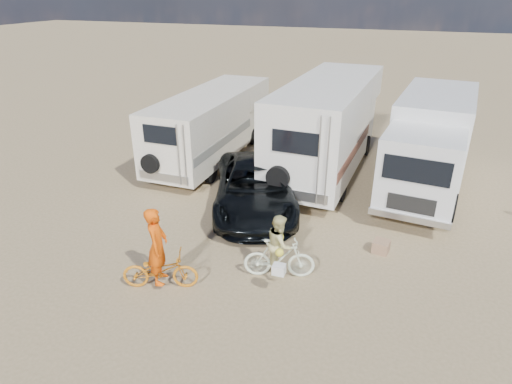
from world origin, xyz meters
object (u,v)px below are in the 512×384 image
(bike_woman, at_px, (279,258))
(rider_woman, at_px, (279,250))
(box_truck, at_px, (429,145))
(dark_suv, at_px, (255,187))
(rv_left, at_px, (211,127))
(bike_man, at_px, (160,270))
(rv_main, at_px, (327,128))
(crate, at_px, (381,247))
(cooler, at_px, (261,231))
(rider_man, at_px, (158,253))

(bike_woman, xyz_separation_m, rider_woman, (0.00, 0.00, 0.24))
(box_truck, height_order, dark_suv, box_truck)
(rv_left, bearing_deg, bike_man, -72.66)
(rv_left, bearing_deg, dark_suv, -48.13)
(rv_main, bearing_deg, rider_woman, -84.55)
(bike_man, bearing_deg, rv_main, -33.82)
(bike_woman, bearing_deg, dark_suv, 12.76)
(rider_woman, xyz_separation_m, crate, (2.27, 1.99, -0.59))
(bike_woman, bearing_deg, cooler, 16.27)
(cooler, bearing_deg, rider_man, -99.60)
(dark_suv, bearing_deg, rv_main, 48.38)
(box_truck, relative_size, cooler, 14.32)
(rv_left, xyz_separation_m, dark_suv, (3.20, -3.63, -0.61))
(rv_main, height_order, bike_woman, rv_main)
(crate, bearing_deg, box_truck, 78.46)
(bike_woman, bearing_deg, rider_man, 101.93)
(rv_left, distance_m, dark_suv, 4.88)
(dark_suv, relative_size, cooler, 10.24)
(dark_suv, relative_size, rider_woman, 3.52)
(rv_left, height_order, bike_woman, rv_left)
(bike_man, relative_size, bike_woman, 1.02)
(bike_man, xyz_separation_m, rider_woman, (2.52, 1.35, 0.29))
(rider_woman, height_order, crate, rider_woman)
(box_truck, xyz_separation_m, cooler, (-4.28, -5.23, -1.37))
(rv_left, distance_m, rider_man, 8.66)
(rv_left, distance_m, bike_woman, 8.61)
(rv_main, xyz_separation_m, dark_suv, (-1.47, -3.88, -0.98))
(bike_woman, bearing_deg, rider_woman, -106.19)
(bike_woman, relative_size, crate, 4.20)
(dark_suv, xyz_separation_m, bike_woman, (1.82, -3.30, -0.22))
(rv_main, height_order, crate, rv_main)
(box_truck, relative_size, rider_man, 3.91)
(box_truck, distance_m, bike_man, 10.08)
(rider_man, relative_size, rider_woman, 1.26)
(dark_suv, xyz_separation_m, rider_woman, (1.82, -3.30, 0.02))
(dark_suv, bearing_deg, cooler, -85.49)
(bike_woman, bearing_deg, bike_man, 101.93)
(rider_man, bearing_deg, rv_left, -2.72)
(rv_left, bearing_deg, crate, -33.64)
(bike_woman, distance_m, rider_woman, 0.24)
(rv_left, relative_size, box_truck, 1.01)
(rider_man, height_order, crate, rider_man)
(dark_suv, bearing_deg, bike_man, -119.38)
(rv_main, relative_size, bike_man, 4.47)
(rv_left, height_order, rider_man, rv_left)
(rv_left, bearing_deg, rv_main, 3.47)
(dark_suv, bearing_deg, box_truck, 13.91)
(dark_suv, distance_m, rider_woman, 3.77)
(rv_main, distance_m, cooler, 5.81)
(rv_left, distance_m, cooler, 6.76)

